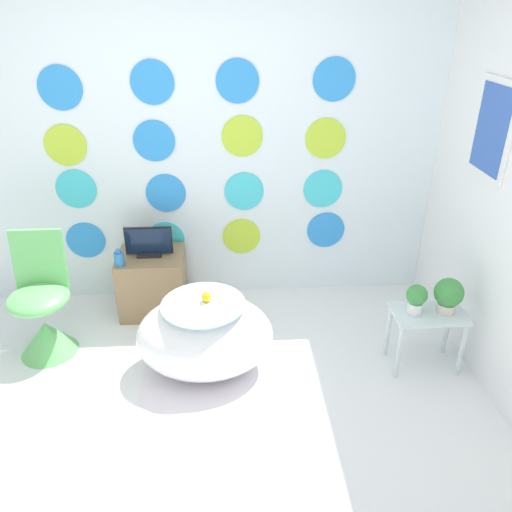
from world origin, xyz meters
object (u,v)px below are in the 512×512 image
tv (149,243)px  potted_plant_right (449,294)px  potted_plant_left (416,298)px  vase (119,258)px  chair (44,318)px  bathtub (205,336)px

tv → potted_plant_right: bearing=-22.0°
potted_plant_left → potted_plant_right: potted_plant_right is taller
tv → potted_plant_left: tv is taller
vase → chair: bearing=-145.0°
bathtub → potted_plant_right: bearing=-1.6°
vase → potted_plant_right: size_ratio=0.54×
bathtub → tv: 0.94m
chair → tv: bearing=35.9°
tv → potted_plant_left: bearing=-24.5°
tv → vase: 0.26m
chair → potted_plant_left: chair is taller
vase → potted_plant_left: potted_plant_left is taller
bathtub → potted_plant_left: (1.37, -0.05, 0.28)m
bathtub → chair: (-1.13, 0.27, 0.01)m
potted_plant_right → bathtub: bearing=178.4°
potted_plant_left → potted_plant_right: size_ratio=0.87×
bathtub → potted_plant_left: 1.40m
chair → vase: 0.66m
potted_plant_left → potted_plant_right: bearing=2.3°
tv → potted_plant_right: size_ratio=1.50×
chair → tv: (0.69, 0.50, 0.31)m
vase → potted_plant_left: size_ratio=0.62×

